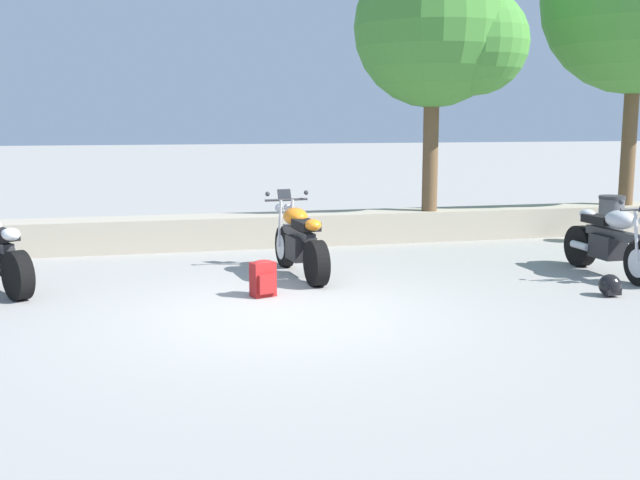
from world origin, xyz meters
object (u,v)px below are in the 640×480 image
motorcycle_silver_far_right (611,242)px  leafy_tree_far_left (442,31)px  rider_helmet (610,286)px  rider_backpack (263,278)px  trash_bin (611,219)px  motorcycle_orange_centre (299,242)px

motorcycle_silver_far_right → leafy_tree_far_left: size_ratio=0.44×
motorcycle_silver_far_right → rider_helmet: (-0.76, -1.13, -0.35)m
motorcycle_silver_far_right → rider_backpack: motorcycle_silver_far_right is taller
leafy_tree_far_left → trash_bin: size_ratio=5.46×
rider_helmet → trash_bin: bearing=55.7°
rider_helmet → trash_bin: 4.46m
motorcycle_silver_far_right → rider_helmet: bearing=-124.0°
motorcycle_orange_centre → motorcycle_silver_far_right: same height
motorcycle_orange_centre → rider_backpack: size_ratio=4.39×
motorcycle_silver_far_right → rider_helmet: size_ratio=7.36×
motorcycle_orange_centre → trash_bin: (6.06, 1.49, -0.05)m
rider_helmet → rider_backpack: bearing=166.7°
motorcycle_orange_centre → rider_helmet: bearing=-31.7°
rider_helmet → motorcycle_silver_far_right: bearing=56.0°
rider_helmet → motorcycle_orange_centre: bearing=148.3°
rider_backpack → trash_bin: bearing=21.5°
motorcycle_orange_centre → rider_helmet: motorcycle_orange_centre is taller
motorcycle_orange_centre → leafy_tree_far_left: 5.16m
motorcycle_orange_centre → leafy_tree_far_left: leafy_tree_far_left is taller
motorcycle_orange_centre → trash_bin: bearing=13.8°
rider_backpack → leafy_tree_far_left: size_ratio=0.10×
rider_helmet → leafy_tree_far_left: size_ratio=0.06×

